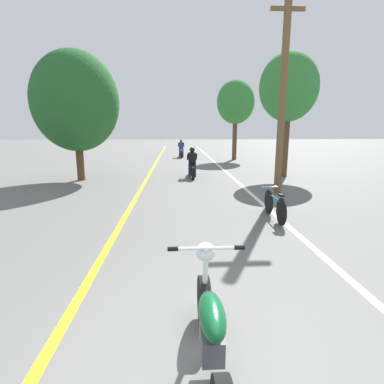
# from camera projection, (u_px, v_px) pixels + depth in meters

# --- Properties ---
(lane_stripe_center) EXTENTS (0.14, 48.00, 0.01)m
(lane_stripe_center) POSITION_uv_depth(u_px,v_px,m) (148.00, 176.00, 14.42)
(lane_stripe_center) COLOR yellow
(lane_stripe_center) RESTS_ON ground
(lane_stripe_edge) EXTENTS (0.14, 48.00, 0.01)m
(lane_stripe_edge) POSITION_uv_depth(u_px,v_px,m) (230.00, 175.00, 14.62)
(lane_stripe_edge) COLOR white
(lane_stripe_edge) RESTS_ON ground
(utility_pole) EXTENTS (1.10, 0.24, 6.53)m
(utility_pole) POSITION_uv_depth(u_px,v_px,m) (283.00, 94.00, 9.90)
(utility_pole) COLOR brown
(utility_pole) RESTS_ON ground
(roadside_tree_right_near) EXTENTS (2.65, 2.39, 5.60)m
(roadside_tree_right_near) POSITION_uv_depth(u_px,v_px,m) (289.00, 88.00, 13.48)
(roadside_tree_right_near) COLOR #513A23
(roadside_tree_right_near) RESTS_ON ground
(roadside_tree_right_far) EXTENTS (2.66, 2.39, 5.61)m
(roadside_tree_right_far) POSITION_uv_depth(u_px,v_px,m) (236.00, 102.00, 21.16)
(roadside_tree_right_far) COLOR #513A23
(roadside_tree_right_far) RESTS_ON ground
(roadside_tree_left) EXTENTS (3.63, 3.26, 5.45)m
(roadside_tree_left) POSITION_uv_depth(u_px,v_px,m) (75.00, 102.00, 12.61)
(roadside_tree_left) COLOR #513A23
(roadside_tree_left) RESTS_ON ground
(motorcycle_foreground) EXTENTS (0.80, 2.05, 1.07)m
(motorcycle_foreground) POSITION_uv_depth(u_px,v_px,m) (211.00, 330.00, 2.74)
(motorcycle_foreground) COLOR black
(motorcycle_foreground) RESTS_ON ground
(motorcycle_rider_lead) EXTENTS (0.50, 2.07, 1.40)m
(motorcycle_rider_lead) POSITION_uv_depth(u_px,v_px,m) (192.00, 166.00, 14.01)
(motorcycle_rider_lead) COLOR black
(motorcycle_rider_lead) RESTS_ON ground
(motorcycle_rider_far) EXTENTS (0.50, 2.02, 1.40)m
(motorcycle_rider_far) POSITION_uv_depth(u_px,v_px,m) (181.00, 151.00, 23.54)
(motorcycle_rider_far) COLOR black
(motorcycle_rider_far) RESTS_ON ground
(bicycle_parked) EXTENTS (0.44, 1.64, 0.76)m
(bicycle_parked) POSITION_uv_depth(u_px,v_px,m) (275.00, 206.00, 7.52)
(bicycle_parked) COLOR black
(bicycle_parked) RESTS_ON ground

